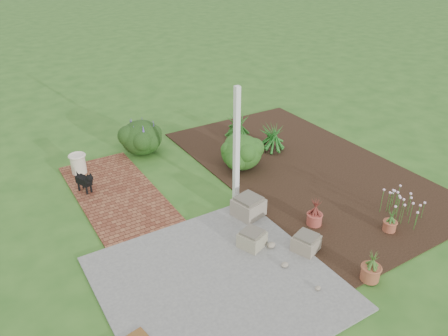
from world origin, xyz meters
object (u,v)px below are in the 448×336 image
cream_ceramic_urn (78,164)px  stone_trough_near (306,243)px  black_dog (85,180)px  evergreen_shrub (242,151)px

cream_ceramic_urn → stone_trough_near: bearing=-61.9°
black_dog → cream_ceramic_urn: size_ratio=1.17×
stone_trough_near → black_dog: (-2.71, 3.95, 0.15)m
black_dog → evergreen_shrub: evergreen_shrub is taller
black_dog → cream_ceramic_urn: black_dog is taller
stone_trough_near → evergreen_shrub: (0.76, 3.18, 0.26)m
stone_trough_near → evergreen_shrub: size_ratio=0.42×
stone_trough_near → black_dog: bearing=124.5°
stone_trough_near → evergreen_shrub: evergreen_shrub is taller
evergreen_shrub → stone_trough_near: bearing=-103.4°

